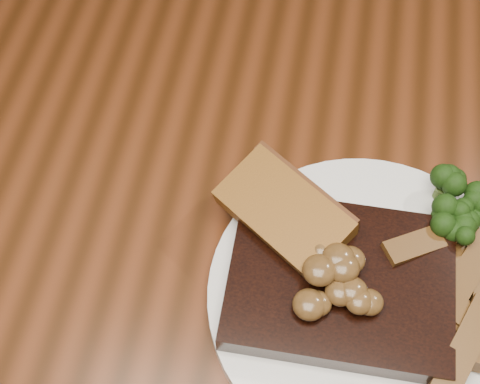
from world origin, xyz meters
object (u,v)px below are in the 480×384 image
object	(u,v)px
garlic_bread	(283,224)
potato_wedges	(465,291)
steak	(340,283)
dining_table	(252,261)
plate	(369,299)

from	to	relation	value
garlic_bread	potato_wedges	size ratio (longest dim) A/B	1.03
potato_wedges	garlic_bread	bearing A→B (deg)	167.39
steak	garlic_bread	distance (m)	0.07
dining_table	garlic_bread	bearing A→B (deg)	-28.13
plate	potato_wedges	world-z (taller)	potato_wedges
dining_table	plate	bearing A→B (deg)	-30.09
plate	potato_wedges	size ratio (longest dim) A/B	2.53
steak	garlic_bread	world-z (taller)	steak
steak	plate	bearing A→B (deg)	-4.39
dining_table	steak	bearing A→B (deg)	-36.95
garlic_bread	potato_wedges	bearing A→B (deg)	22.30
plate	garlic_bread	xyz separation A→B (m)	(-0.08, 0.05, 0.02)
steak	potato_wedges	bearing A→B (deg)	5.73
dining_table	plate	distance (m)	0.16
plate	garlic_bread	bearing A→B (deg)	149.26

